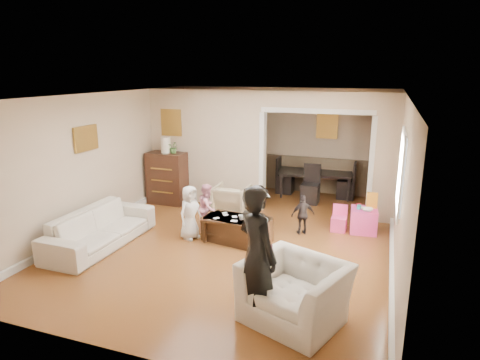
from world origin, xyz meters
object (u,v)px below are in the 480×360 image
at_px(sofa, 100,228).
at_px(dresser, 167,178).
at_px(coffee_table, 237,230).
at_px(coffee_cup, 241,217).
at_px(play_table, 364,220).
at_px(child_kneel_b, 208,208).
at_px(armchair_front, 295,292).
at_px(dining_table, 315,183).
at_px(cyan_cup, 359,207).
at_px(armchair_back, 232,200).
at_px(adult_person, 257,255).
at_px(table_lamp, 166,145).
at_px(child_toddler, 303,215).
at_px(child_kneel_a, 190,212).

bearing_deg(sofa, dresser, 2.95).
bearing_deg(dresser, coffee_table, -35.18).
distance_m(coffee_cup, play_table, 2.42).
xyz_separation_m(dresser, coffee_cup, (2.40, -1.67, -0.11)).
bearing_deg(coffee_cup, child_kneel_b, 156.37).
relative_size(armchair_front, dining_table, 0.66).
height_order(armchair_front, child_kneel_b, child_kneel_b).
height_order(armchair_front, dining_table, armchair_front).
xyz_separation_m(sofa, coffee_cup, (2.30, 0.91, 0.16)).
distance_m(sofa, dresser, 2.60).
bearing_deg(coffee_cup, sofa, -158.43).
height_order(sofa, cyan_cup, sofa).
bearing_deg(cyan_cup, armchair_back, 176.96).
relative_size(coffee_cup, dining_table, 0.05).
height_order(sofa, dining_table, sofa).
bearing_deg(sofa, adult_person, -110.48).
bearing_deg(play_table, adult_person, -106.99).
distance_m(adult_person, child_kneel_b, 3.12).
relative_size(adult_person, child_kneel_b, 1.87).
height_order(sofa, adult_person, adult_person).
bearing_deg(adult_person, table_lamp, -12.50).
bearing_deg(dining_table, armchair_back, -132.76).
bearing_deg(child_toddler, adult_person, 60.37).
height_order(sofa, child_kneel_a, child_kneel_a).
relative_size(play_table, child_toddler, 0.63).
height_order(table_lamp, play_table, table_lamp).
xyz_separation_m(armchair_front, child_toddler, (-0.46, 2.82, 0.01)).
relative_size(sofa, child_kneel_b, 2.36).
bearing_deg(cyan_cup, adult_person, -105.68).
xyz_separation_m(coffee_cup, play_table, (2.03, 1.29, -0.25)).
xyz_separation_m(coffee_table, child_toddler, (1.05, 0.75, 0.16)).
height_order(play_table, child_kneel_b, child_kneel_b).
relative_size(armchair_back, table_lamp, 2.00).
height_order(dining_table, child_kneel_b, child_kneel_b).
bearing_deg(play_table, child_kneel_b, -161.71).
xyz_separation_m(armchair_front, adult_person, (-0.44, -0.17, 0.50)).
distance_m(child_kneel_a, child_kneel_b, 0.48).
distance_m(sofa, child_kneel_a, 1.59).
relative_size(sofa, armchair_front, 1.90).
height_order(dresser, child_toddler, dresser).
relative_size(armchair_front, child_toddler, 1.52).
bearing_deg(child_toddler, coffee_table, 5.56).
distance_m(armchair_back, cyan_cup, 2.63).
xyz_separation_m(coffee_cup, cyan_cup, (1.93, 1.24, 0.02)).
bearing_deg(dresser, child_kneel_a, -50.73).
bearing_deg(table_lamp, coffee_cup, -34.85).
relative_size(cyan_cup, child_toddler, 0.10).
relative_size(coffee_cup, cyan_cup, 1.16).
height_order(table_lamp, dining_table, table_lamp).
bearing_deg(child_kneel_b, dining_table, -36.71).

